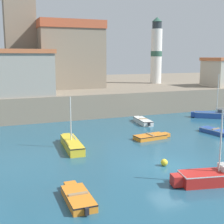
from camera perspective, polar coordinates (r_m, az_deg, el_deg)
name	(u,v)px	position (r m, az deg, el deg)	size (l,w,h in m)	color
ground_plane	(169,166)	(23.01, 10.33, -9.77)	(200.00, 200.00, 0.00)	#235670
quay_seawall	(58,91)	(57.95, -9.84, 3.81)	(120.00, 40.00, 3.06)	gray
sailboat_red_0	(224,176)	(20.92, 19.73, -10.90)	(6.42, 2.54, 4.63)	red
dinghy_white_2	(143,121)	(36.75, 5.63, -1.63)	(1.49, 4.29, 0.63)	white
dinghy_blue_3	(217,131)	(33.53, 18.57, -3.36)	(1.83, 3.94, 0.53)	#284C9E
sailboat_yellow_6	(72,144)	(26.96, -7.38, -5.80)	(1.50, 5.53, 4.43)	yellow
dinghy_orange_7	(151,136)	(30.08, 7.19, -4.46)	(3.76, 1.72, 0.49)	orange
dinghy_orange_8	(78,197)	(17.61, -6.29, -15.21)	(1.33, 3.81, 0.52)	orange
sailboat_blue_9	(220,115)	(41.89, 19.14, -0.46)	(6.08, 4.66, 5.58)	#284C9E
mooring_buoy	(164,162)	(23.01, 9.52, -9.08)	(0.50, 0.50, 0.50)	yellow
church	(55,49)	(52.21, -10.38, 11.21)	(14.55, 16.31, 17.67)	gray
lighthouse	(156,52)	(56.11, 8.12, 10.84)	(1.97, 1.97, 11.39)	silver
harbor_shed_far_end	(20,72)	(40.35, -16.49, 7.01)	(7.80, 7.26, 5.55)	gray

